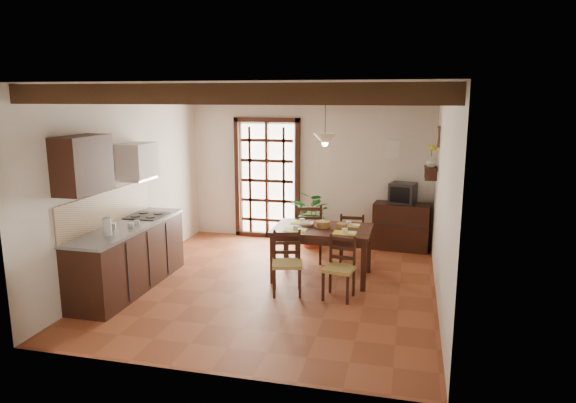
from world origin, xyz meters
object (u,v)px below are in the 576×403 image
(chair_far_left, at_px, (309,243))
(potted_plant, at_px, (313,216))
(dining_table, at_px, (322,234))
(chair_near_right, at_px, (339,279))
(crt_tv, at_px, (403,193))
(pendant_lamp, at_px, (325,138))
(chair_near_left, at_px, (287,274))
(chair_far_right, at_px, (352,248))
(kitchen_counter, at_px, (129,256))
(sideboard, at_px, (401,227))

(chair_far_left, bearing_deg, potted_plant, -93.37)
(dining_table, relative_size, chair_near_right, 1.70)
(chair_far_left, distance_m, crt_tv, 1.92)
(crt_tv, xyz_separation_m, pendant_lamp, (-1.10, -1.67, 1.07))
(chair_near_left, bearing_deg, crt_tv, 45.57)
(potted_plant, bearing_deg, dining_table, -74.04)
(chair_far_left, bearing_deg, chair_far_right, 170.19)
(kitchen_counter, bearing_deg, chair_far_right, 31.30)
(dining_table, xyz_separation_m, potted_plant, (-0.44, 1.55, -0.10))
(chair_far_left, height_order, sideboard, chair_far_left)
(sideboard, relative_size, potted_plant, 0.44)
(chair_near_right, bearing_deg, pendant_lamp, 121.75)
(dining_table, relative_size, chair_far_right, 1.66)
(chair_far_left, xyz_separation_m, chair_far_right, (0.71, -0.00, -0.04))
(chair_far_right, bearing_deg, potted_plant, -49.16)
(chair_near_right, distance_m, crt_tv, 2.71)
(chair_near_left, xyz_separation_m, crt_tv, (1.47, 2.50, 0.74))
(kitchen_counter, relative_size, chair_near_right, 2.68)
(chair_near_left, distance_m, chair_near_right, 0.72)
(crt_tv, bearing_deg, chair_near_left, -105.84)
(chair_near_left, distance_m, chair_far_right, 1.62)
(sideboard, bearing_deg, pendant_lamp, -117.92)
(crt_tv, bearing_deg, kitchen_counter, -127.91)
(sideboard, bearing_deg, crt_tv, -84.51)
(pendant_lamp, bearing_deg, kitchen_counter, -155.85)
(chair_far_left, bearing_deg, chair_near_left, 79.84)
(chair_far_right, bearing_deg, chair_near_right, 86.59)
(dining_table, bearing_deg, chair_far_left, 115.90)
(chair_far_left, height_order, crt_tv, crt_tv)
(kitchen_counter, xyz_separation_m, chair_near_left, (2.21, 0.32, -0.20))
(chair_far_right, distance_m, sideboard, 1.29)
(chair_near_left, relative_size, crt_tv, 1.72)
(chair_far_right, xyz_separation_m, crt_tv, (0.75, 1.04, 0.74))
(dining_table, xyz_separation_m, crt_tv, (1.10, 1.77, 0.34))
(sideboard, height_order, crt_tv, crt_tv)
(dining_table, distance_m, sideboard, 2.11)
(chair_far_left, distance_m, potted_plant, 0.87)
(kitchen_counter, bearing_deg, chair_far_left, 38.77)
(kitchen_counter, distance_m, potted_plant, 3.36)
(chair_near_left, height_order, crt_tv, crt_tv)
(chair_far_right, bearing_deg, chair_near_left, 60.40)
(dining_table, distance_m, chair_near_right, 0.91)
(chair_near_right, height_order, chair_far_right, chair_far_right)
(chair_near_right, relative_size, crt_tv, 1.67)
(sideboard, bearing_deg, chair_near_right, -101.15)
(pendant_lamp, bearing_deg, potted_plant, 107.00)
(sideboard, bearing_deg, chair_far_left, -138.81)
(kitchen_counter, xyz_separation_m, chair_far_right, (2.92, 1.78, -0.20))
(sideboard, distance_m, pendant_lamp, 2.61)
(chair_near_right, bearing_deg, potted_plant, 117.84)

